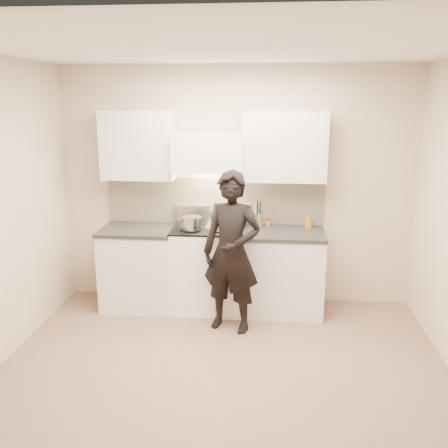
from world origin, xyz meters
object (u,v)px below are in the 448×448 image
object	(u,v)px
wok	(226,214)
person	(232,252)
counter_right	(281,271)
utensil_crock	(258,219)
stove	(207,268)

from	to	relation	value
wok	person	size ratio (longest dim) A/B	0.29
counter_right	wok	bearing A→B (deg)	167.10
utensil_crock	stove	bearing A→B (deg)	-160.13
wok	person	world-z (taller)	person
utensil_crock	person	world-z (taller)	person
utensil_crock	person	size ratio (longest dim) A/B	0.18
utensil_crock	counter_right	bearing A→B (deg)	-36.27
counter_right	wok	distance (m)	0.88
counter_right	stove	bearing A→B (deg)	-180.00
wok	utensil_crock	world-z (taller)	wok
wok	utensil_crock	distance (m)	0.37
counter_right	utensil_crock	world-z (taller)	utensil_crock
stove	wok	world-z (taller)	wok
stove	wok	xyz separation A→B (m)	(0.20, 0.14, 0.59)
person	stove	bearing A→B (deg)	138.15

